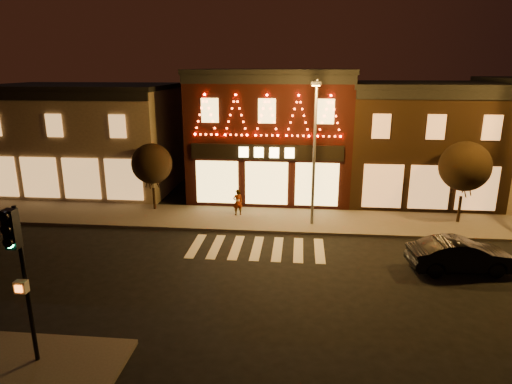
# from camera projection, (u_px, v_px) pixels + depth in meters

# --- Properties ---
(ground) EXTENTS (120.00, 120.00, 0.00)m
(ground) POSITION_uv_depth(u_px,v_px,m) (247.00, 288.00, 17.57)
(ground) COLOR black
(ground) RESTS_ON ground
(sidewalk_far) EXTENTS (44.00, 4.00, 0.15)m
(sidewalk_far) POSITION_uv_depth(u_px,v_px,m) (299.00, 221.00, 25.02)
(sidewalk_far) COLOR #47423D
(sidewalk_far) RESTS_ON ground
(building_left) EXTENTS (12.20, 8.28, 7.30)m
(building_left) POSITION_uv_depth(u_px,v_px,m) (87.00, 137.00, 31.21)
(building_left) COLOR #726351
(building_left) RESTS_ON ground
(building_pulp) EXTENTS (10.20, 8.34, 8.30)m
(building_pulp) POSITION_uv_depth(u_px,v_px,m) (271.00, 133.00, 29.82)
(building_pulp) COLOR black
(building_pulp) RESTS_ON ground
(building_right_a) EXTENTS (9.20, 8.28, 7.50)m
(building_right_a) POSITION_uv_depth(u_px,v_px,m) (416.00, 141.00, 29.04)
(building_right_a) COLOR black
(building_right_a) RESTS_ON ground
(traffic_signal_near) EXTENTS (0.33, 0.49, 4.74)m
(traffic_signal_near) POSITION_uv_depth(u_px,v_px,m) (18.00, 257.00, 11.99)
(traffic_signal_near) COLOR black
(traffic_signal_near) RESTS_ON sidewalk_near
(streetlamp_mid) EXTENTS (0.50, 1.76, 7.70)m
(streetlamp_mid) POSITION_uv_depth(u_px,v_px,m) (314.00, 143.00, 22.87)
(streetlamp_mid) COLOR #59595E
(streetlamp_mid) RESTS_ON sidewalk_far
(tree_left) EXTENTS (2.38, 2.38, 3.99)m
(tree_left) POSITION_uv_depth(u_px,v_px,m) (152.00, 164.00, 26.11)
(tree_left) COLOR black
(tree_left) RESTS_ON sidewalk_far
(tree_right) EXTENTS (2.69, 2.69, 4.49)m
(tree_right) POSITION_uv_depth(u_px,v_px,m) (465.00, 166.00, 23.77)
(tree_right) COLOR black
(tree_right) RESTS_ON sidewalk_far
(dark_sedan) EXTENTS (4.49, 2.00, 1.43)m
(dark_sedan) POSITION_uv_depth(u_px,v_px,m) (461.00, 255.00, 18.84)
(dark_sedan) COLOR black
(dark_sedan) RESTS_ON ground
(pedestrian) EXTENTS (0.66, 0.56, 1.53)m
(pedestrian) POSITION_uv_depth(u_px,v_px,m) (238.00, 202.00, 25.55)
(pedestrian) COLOR gray
(pedestrian) RESTS_ON sidewalk_far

